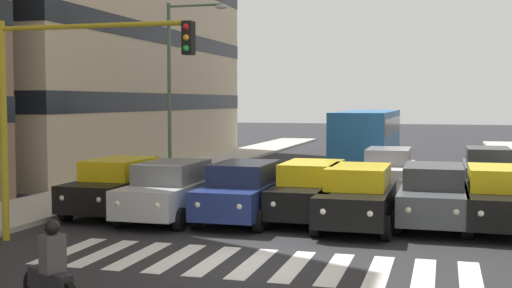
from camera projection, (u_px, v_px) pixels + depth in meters
ground_plane at (253, 263)px, 14.40m from camera, size 180.00×180.00×0.00m
crosswalk_markings at (253, 263)px, 14.40m from camera, size 9.45×2.80×0.01m
car_0 at (499, 198)px, 18.05m from camera, size 2.02×4.44×1.72m
car_1 at (434, 195)px, 18.57m from camera, size 2.02×4.44×1.72m
car_2 at (358, 196)px, 18.33m from camera, size 2.02×4.44×1.72m
car_3 at (311, 191)px, 19.50m from camera, size 2.02×4.44×1.72m
car_4 at (243, 191)px, 19.40m from camera, size 2.02×4.44×1.72m
car_5 at (171, 190)px, 19.61m from camera, size 2.02×4.44×1.72m
car_6 at (118, 186)px, 20.62m from camera, size 2.02×4.44×1.72m
car_row2_0 at (388, 171)px, 25.18m from camera, size 2.02×4.44×1.72m
car_row2_1 at (488, 169)px, 25.60m from camera, size 2.02×4.44×1.72m
bus_behind_traffic at (368, 134)px, 33.86m from camera, size 2.78×10.50×3.00m
motorcycle_with_rider at (51, 274)px, 11.04m from camera, size 1.55×0.88×1.57m
traffic_light_gantry at (56, 91)px, 16.13m from camera, size 5.18×0.36×5.50m
street_lamp_right at (178, 73)px, 28.89m from camera, size 2.79×0.28×7.61m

